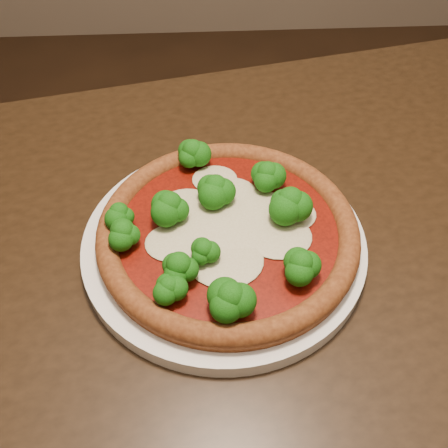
{
  "coord_description": "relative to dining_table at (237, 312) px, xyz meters",
  "views": [
    {
      "loc": [
        -0.24,
        -0.4,
        1.2
      ],
      "look_at": [
        -0.22,
        -0.03,
        0.79
      ],
      "focal_mm": 40.0,
      "sensor_mm": 36.0,
      "label": 1
    }
  ],
  "objects": [
    {
      "name": "dining_table",
      "position": [
        0.0,
        0.0,
        0.0
      ],
      "size": [
        1.25,
        1.01,
        0.75
      ],
      "rotation": [
        0.0,
        0.0,
        0.21
      ],
      "color": "black",
      "rests_on": "floor"
    },
    {
      "name": "plate",
      "position": [
        -0.02,
        0.02,
        0.11
      ],
      "size": [
        0.32,
        0.32,
        0.02
      ],
      "primitive_type": "cylinder",
      "color": "white",
      "rests_on": "dining_table"
    },
    {
      "name": "floor",
      "position": [
        0.2,
        0.06,
        -0.65
      ],
      "size": [
        4.0,
        4.0,
        0.0
      ],
      "primitive_type": "plane",
      "color": "black",
      "rests_on": "ground"
    },
    {
      "name": "pizza",
      "position": [
        -0.01,
        0.02,
        0.14
      ],
      "size": [
        0.29,
        0.29,
        0.06
      ],
      "rotation": [
        0.0,
        0.0,
        0.11
      ],
      "color": "brown",
      "rests_on": "plate"
    }
  ]
}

